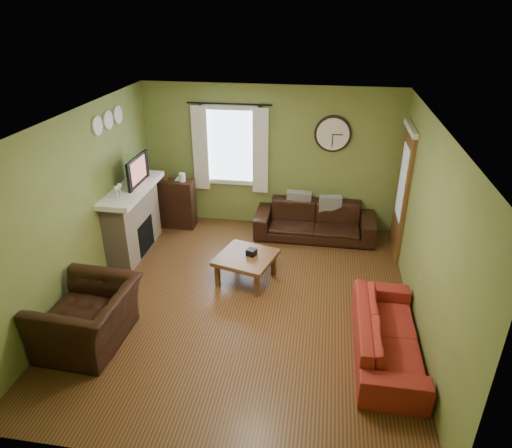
# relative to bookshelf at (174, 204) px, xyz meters

# --- Properties ---
(floor) EXTENTS (4.60, 5.20, 0.00)m
(floor) POSITION_rel_bookshelf_xyz_m (1.73, -2.19, -0.45)
(floor) COLOR #55341A
(floor) RESTS_ON ground
(ceiling) EXTENTS (4.60, 5.20, 0.00)m
(ceiling) POSITION_rel_bookshelf_xyz_m (1.73, -2.19, 2.15)
(ceiling) COLOR white
(ceiling) RESTS_ON ground
(wall_left) EXTENTS (0.00, 5.20, 2.60)m
(wall_left) POSITION_rel_bookshelf_xyz_m (-0.57, -2.19, 0.85)
(wall_left) COLOR olive
(wall_left) RESTS_ON ground
(wall_right) EXTENTS (0.00, 5.20, 2.60)m
(wall_right) POSITION_rel_bookshelf_xyz_m (4.03, -2.19, 0.85)
(wall_right) COLOR olive
(wall_right) RESTS_ON ground
(wall_back) EXTENTS (4.60, 0.00, 2.60)m
(wall_back) POSITION_rel_bookshelf_xyz_m (1.73, 0.41, 0.85)
(wall_back) COLOR olive
(wall_back) RESTS_ON ground
(wall_front) EXTENTS (4.60, 0.00, 2.60)m
(wall_front) POSITION_rel_bookshelf_xyz_m (1.73, -4.79, 0.85)
(wall_front) COLOR olive
(wall_front) RESTS_ON ground
(fireplace) EXTENTS (0.40, 1.40, 1.10)m
(fireplace) POSITION_rel_bookshelf_xyz_m (-0.37, -1.04, 0.10)
(fireplace) COLOR tan
(fireplace) RESTS_ON floor
(firebox) EXTENTS (0.04, 0.60, 0.55)m
(firebox) POSITION_rel_bookshelf_xyz_m (-0.18, -1.04, -0.15)
(firebox) COLOR black
(firebox) RESTS_ON fireplace
(mantel) EXTENTS (0.58, 1.60, 0.08)m
(mantel) POSITION_rel_bookshelf_xyz_m (-0.34, -1.04, 0.69)
(mantel) COLOR white
(mantel) RESTS_ON fireplace
(tv) EXTENTS (0.08, 0.60, 0.35)m
(tv) POSITION_rel_bookshelf_xyz_m (-0.32, -0.89, 0.90)
(tv) COLOR black
(tv) RESTS_ON mantel
(tv_screen) EXTENTS (0.02, 0.62, 0.36)m
(tv_screen) POSITION_rel_bookshelf_xyz_m (-0.24, -0.89, 0.96)
(tv_screen) COLOR #994C3F
(tv_screen) RESTS_ON mantel
(medallion_left) EXTENTS (0.28, 0.28, 0.03)m
(medallion_left) POSITION_rel_bookshelf_xyz_m (-0.55, -1.39, 1.80)
(medallion_left) COLOR white
(medallion_left) RESTS_ON wall_left
(medallion_mid) EXTENTS (0.28, 0.28, 0.03)m
(medallion_mid) POSITION_rel_bookshelf_xyz_m (-0.55, -1.04, 1.80)
(medallion_mid) COLOR white
(medallion_mid) RESTS_ON wall_left
(medallion_right) EXTENTS (0.28, 0.28, 0.03)m
(medallion_right) POSITION_rel_bookshelf_xyz_m (-0.55, -0.69, 1.80)
(medallion_right) COLOR white
(medallion_right) RESTS_ON wall_left
(window_pane) EXTENTS (1.00, 0.02, 1.30)m
(window_pane) POSITION_rel_bookshelf_xyz_m (1.03, 0.39, 1.05)
(window_pane) COLOR silver
(window_pane) RESTS_ON wall_back
(curtain_rod) EXTENTS (0.03, 0.03, 1.50)m
(curtain_rod) POSITION_rel_bookshelf_xyz_m (1.03, 0.29, 1.82)
(curtain_rod) COLOR black
(curtain_rod) RESTS_ON wall_back
(curtain_left) EXTENTS (0.28, 0.04, 1.55)m
(curtain_left) POSITION_rel_bookshelf_xyz_m (0.48, 0.29, 1.00)
(curtain_left) COLOR silver
(curtain_left) RESTS_ON wall_back
(curtain_right) EXTENTS (0.28, 0.04, 1.55)m
(curtain_right) POSITION_rel_bookshelf_xyz_m (1.58, 0.29, 1.00)
(curtain_right) COLOR silver
(curtain_right) RESTS_ON wall_back
(wall_clock) EXTENTS (0.64, 0.06, 0.64)m
(wall_clock) POSITION_rel_bookshelf_xyz_m (2.83, 0.36, 1.35)
(wall_clock) COLOR white
(wall_clock) RESTS_ON wall_back
(door) EXTENTS (0.05, 0.90, 2.10)m
(door) POSITION_rel_bookshelf_xyz_m (4.00, -0.34, 0.60)
(door) COLOR brown
(door) RESTS_ON floor
(bookshelf) EXTENTS (0.77, 0.33, 0.91)m
(bookshelf) POSITION_rel_bookshelf_xyz_m (0.00, 0.00, 0.00)
(bookshelf) COLOR black
(bookshelf) RESTS_ON floor
(book) EXTENTS (0.16, 0.22, 0.02)m
(book) POSITION_rel_bookshelf_xyz_m (0.04, 0.08, 0.51)
(book) COLOR brown
(book) RESTS_ON bookshelf
(sofa_brown) EXTENTS (2.12, 0.83, 0.62)m
(sofa_brown) POSITION_rel_bookshelf_xyz_m (2.62, -0.03, -0.15)
(sofa_brown) COLOR black
(sofa_brown) RESTS_ON floor
(pillow_left) EXTENTS (0.41, 0.17, 0.39)m
(pillow_left) POSITION_rel_bookshelf_xyz_m (2.88, 0.14, 0.10)
(pillow_left) COLOR gray
(pillow_left) RESTS_ON sofa_brown
(pillow_right) EXTENTS (0.45, 0.17, 0.45)m
(pillow_right) POSITION_rel_bookshelf_xyz_m (2.31, 0.21, 0.10)
(pillow_right) COLOR gray
(pillow_right) RESTS_ON sofa_brown
(sofa_red) EXTENTS (0.75, 1.92, 0.56)m
(sofa_red) POSITION_rel_bookshelf_xyz_m (3.62, -2.96, -0.17)
(sofa_red) COLOR maroon
(sofa_red) RESTS_ON floor
(armchair) EXTENTS (1.08, 1.22, 0.76)m
(armchair) POSITION_rel_bookshelf_xyz_m (-0.01, -3.33, -0.07)
(armchair) COLOR black
(armchair) RESTS_ON floor
(coffee_table) EXTENTS (0.99, 0.99, 0.43)m
(coffee_table) POSITION_rel_bookshelf_xyz_m (1.66, -1.64, -0.24)
(coffee_table) COLOR brown
(coffee_table) RESTS_ON floor
(tissue_box) EXTENTS (0.17, 0.17, 0.10)m
(tissue_box) POSITION_rel_bookshelf_xyz_m (1.74, -1.61, -0.05)
(tissue_box) COLOR black
(tissue_box) RESTS_ON coffee_table
(wine_glass_a) EXTENTS (0.07, 0.07, 0.21)m
(wine_glass_a) POSITION_rel_bookshelf_xyz_m (-0.32, -1.55, 0.83)
(wine_glass_a) COLOR white
(wine_glass_a) RESTS_ON mantel
(wine_glass_b) EXTENTS (0.07, 0.07, 0.21)m
(wine_glass_b) POSITION_rel_bookshelf_xyz_m (-0.32, -1.44, 0.83)
(wine_glass_b) COLOR white
(wine_glass_b) RESTS_ON mantel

